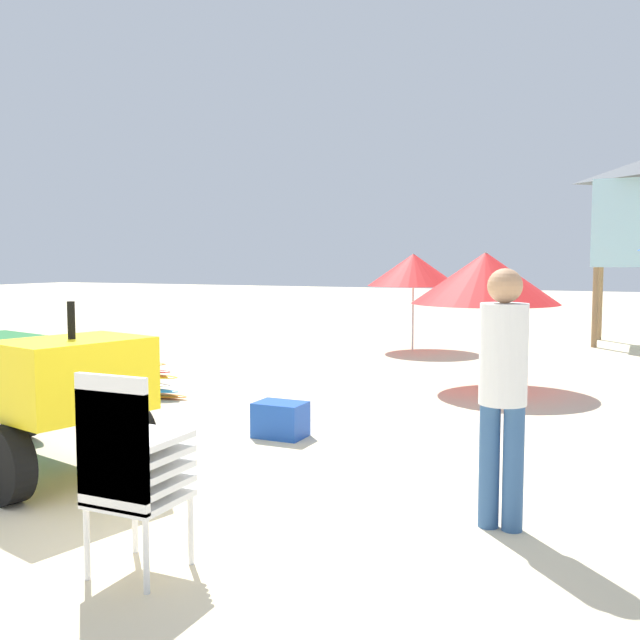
{
  "coord_description": "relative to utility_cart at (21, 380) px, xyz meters",
  "views": [
    {
      "loc": [
        3.21,
        -4.06,
        1.83
      ],
      "look_at": [
        -0.02,
        2.96,
        1.17
      ],
      "focal_mm": 40.03,
      "sensor_mm": 36.0,
      "label": 1
    }
  ],
  "objects": [
    {
      "name": "cooler_box",
      "position": [
        1.53,
        1.93,
        -0.6
      ],
      "size": [
        0.51,
        0.37,
        0.36
      ],
      "primitive_type": "cube",
      "color": "blue",
      "rests_on": "ground"
    },
    {
      "name": "ground",
      "position": [
        1.72,
        -0.42,
        -0.78
      ],
      "size": [
        80.0,
        80.0,
        0.0
      ],
      "primitive_type": "plane",
      "color": "beige"
    },
    {
      "name": "surfboard_pile",
      "position": [
        -1.82,
        2.96,
        -0.55
      ],
      "size": [
        2.67,
        0.72,
        0.48
      ],
      "color": "orange",
      "rests_on": "ground"
    },
    {
      "name": "beach_umbrella_left",
      "position": [
        0.61,
        9.44,
        0.84
      ],
      "size": [
        1.86,
        1.86,
        1.95
      ],
      "color": "beige",
      "rests_on": "ground"
    },
    {
      "name": "utility_cart",
      "position": [
        0.0,
        0.0,
        0.0
      ],
      "size": [
        2.76,
        1.82,
        1.5
      ],
      "color": "#146023",
      "rests_on": "ground"
    },
    {
      "name": "lifeguard_tower",
      "position": [
        4.74,
        12.16,
        2.03
      ],
      "size": [
        1.98,
        1.98,
        3.93
      ],
      "color": "olive",
      "rests_on": "ground"
    },
    {
      "name": "beach_umbrella_far",
      "position": [
        2.84,
        5.68,
        0.78
      ],
      "size": [
        2.09,
        2.09,
        1.93
      ],
      "color": "beige",
      "rests_on": "ground"
    },
    {
      "name": "stacked_plastic_chairs",
      "position": [
        2.28,
        -1.34,
        -0.09
      ],
      "size": [
        0.48,
        0.48,
        1.2
      ],
      "color": "white",
      "rests_on": "ground"
    },
    {
      "name": "lifeguard_near_center",
      "position": [
        4.07,
        0.32,
        0.24
      ],
      "size": [
        0.32,
        0.32,
        1.77
      ],
      "color": "#33598C",
      "rests_on": "ground"
    }
  ]
}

